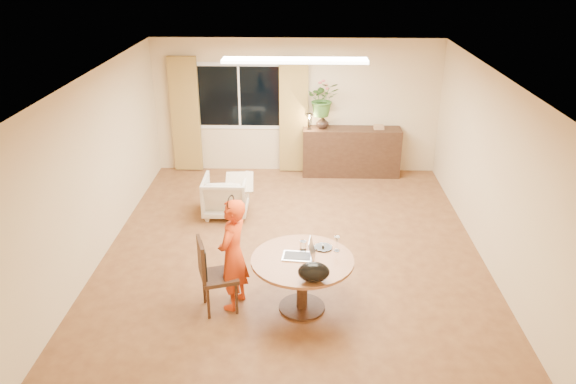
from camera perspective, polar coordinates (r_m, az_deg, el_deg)
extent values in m
plane|color=brown|center=(8.43, 0.47, -5.75)|extent=(6.50, 6.50, 0.00)
plane|color=white|center=(7.50, 0.54, 11.82)|extent=(6.50, 6.50, 0.00)
plane|color=#D8B88C|center=(10.96, 0.85, 8.67)|extent=(5.50, 0.00, 5.50)
plane|color=#D8B88C|center=(8.38, -18.66, 2.58)|extent=(0.00, 6.50, 6.50)
plane|color=#D8B88C|center=(8.29, 19.88, 2.17)|extent=(0.00, 6.50, 6.50)
cube|color=white|center=(10.97, -4.98, 9.67)|extent=(1.70, 0.02, 1.30)
cube|color=black|center=(10.96, -4.99, 9.65)|extent=(1.55, 0.01, 1.15)
cube|color=white|center=(10.96, -4.99, 9.65)|extent=(0.04, 0.01, 1.15)
cube|color=olive|center=(11.15, -10.38, 7.72)|extent=(0.55, 0.08, 2.25)
cube|color=olive|center=(10.92, 0.58, 7.76)|extent=(0.55, 0.08, 2.25)
cube|color=white|center=(8.68, 0.70, 13.22)|extent=(2.20, 0.35, 0.05)
cylinder|color=brown|center=(6.78, 1.48, -6.94)|extent=(1.24, 1.24, 0.04)
cylinder|color=black|center=(6.97, 1.44, -9.44)|extent=(0.13, 0.13, 0.67)
cylinder|color=black|center=(7.15, 1.42, -11.59)|extent=(0.57, 0.57, 0.03)
imported|color=#B40E0D|center=(6.86, -5.61, -6.33)|extent=(0.61, 0.49, 1.45)
imported|color=#C5B09C|center=(9.39, -6.35, -0.37)|extent=(0.72, 0.74, 0.67)
cube|color=black|center=(11.02, 6.43, 4.08)|extent=(1.88, 0.46, 0.94)
imported|color=black|center=(10.80, 3.53, 7.09)|extent=(0.30, 0.30, 0.25)
imported|color=#3C6D29|center=(10.68, 3.57, 9.43)|extent=(0.65, 0.59, 0.66)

